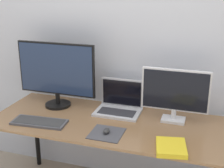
{
  "coord_description": "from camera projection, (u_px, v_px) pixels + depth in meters",
  "views": [
    {
      "loc": [
        0.67,
        -1.59,
        1.68
      ],
      "look_at": [
        0.01,
        0.42,
        0.96
      ],
      "focal_mm": 50.0,
      "sensor_mm": 36.0,
      "label": 1
    }
  ],
  "objects": [
    {
      "name": "monitor_left",
      "position": [
        56.0,
        73.0,
        2.44
      ],
      "size": [
        0.64,
        0.2,
        0.52
      ],
      "color": "black",
      "rests_on": "desk"
    },
    {
      "name": "mousepad",
      "position": [
        107.0,
        133.0,
        2.07
      ],
      "size": [
        0.22,
        0.22,
        0.0
      ],
      "color": "#47474C",
      "rests_on": "desk"
    },
    {
      "name": "mouse",
      "position": [
        107.0,
        131.0,
        2.06
      ],
      "size": [
        0.04,
        0.07,
        0.03
      ],
      "color": "#333333",
      "rests_on": "mousepad"
    },
    {
      "name": "book",
      "position": [
        171.0,
        147.0,
        1.87
      ],
      "size": [
        0.22,
        0.24,
        0.03
      ],
      "color": "yellow",
      "rests_on": "desk"
    },
    {
      "name": "laptop",
      "position": [
        119.0,
        104.0,
        2.4
      ],
      "size": [
        0.34,
        0.24,
        0.24
      ],
      "color": "silver",
      "rests_on": "desk"
    },
    {
      "name": "keyboard",
      "position": [
        39.0,
        122.0,
        2.22
      ],
      "size": [
        0.4,
        0.18,
        0.02
      ],
      "color": "#4C4C51",
      "rests_on": "desk"
    },
    {
      "name": "monitor_right",
      "position": [
        175.0,
        93.0,
        2.19
      ],
      "size": [
        0.47,
        0.12,
        0.39
      ],
      "color": "silver",
      "rests_on": "desk"
    },
    {
      "name": "desk",
      "position": [
        108.0,
        130.0,
        2.28
      ],
      "size": [
        1.69,
        0.7,
        0.7
      ],
      "color": "olive",
      "rests_on": "ground_plane"
    },
    {
      "name": "wall_back",
      "position": [
        124.0,
        36.0,
        2.45
      ],
      "size": [
        7.0,
        0.05,
        2.5
      ],
      "color": "silver",
      "rests_on": "ground_plane"
    }
  ]
}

